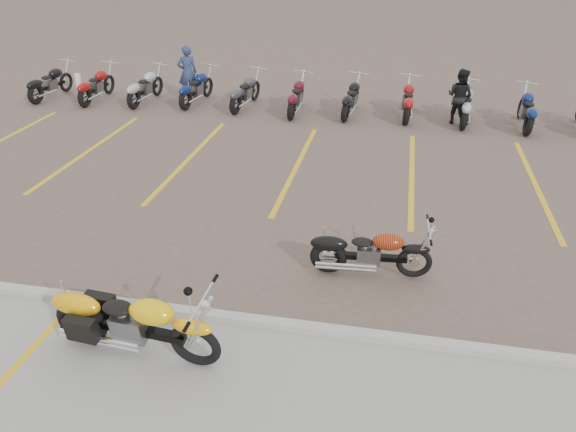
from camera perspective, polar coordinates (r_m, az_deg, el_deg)
name	(u,v)px	position (r m, az deg, el deg)	size (l,w,h in m)	color
ground	(255,251)	(9.96, -3.40, -3.55)	(100.00, 100.00, 0.00)	brown
curb	(220,317)	(8.35, -6.92, -10.12)	(60.00, 0.18, 0.12)	#ADAAA3
parking_stripes	(297,166)	(13.45, 0.89, 5.08)	(38.00, 5.50, 0.01)	gold
yellow_cruiser	(133,322)	(7.76, -15.44, -10.38)	(2.40, 0.42, 0.99)	black
flame_cruiser	(368,253)	(9.19, 8.12, -3.76)	(1.97, 0.33, 0.81)	black
person_a	(187,73)	(19.04, -10.18, 14.13)	(0.64, 0.42, 1.74)	navy
person_b	(460,97)	(17.02, 17.05, 11.52)	(0.77, 0.60, 1.58)	black
bollard	(80,90)	(19.34, -20.38, 11.95)	(0.15, 0.15, 1.00)	silver
bg_bike_row	(378,98)	(17.31, 9.13, 11.80)	(22.21, 2.04, 1.10)	black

